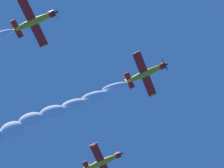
{
  "coord_description": "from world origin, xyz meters",
  "views": [
    {
      "loc": [
        -37.19,
        -2.12,
        2.12
      ],
      "look_at": [
        1.84,
        4.27,
        80.53
      ],
      "focal_mm": 75.84,
      "sensor_mm": 36.0,
      "label": 1
    }
  ],
  "objects": [
    {
      "name": "airplane_left_wingman",
      "position": [
        18.76,
        8.73,
        80.31
      ],
      "size": [
        9.61,
        8.57,
        3.38
      ],
      "color": "gold"
    },
    {
      "name": "airplane_lead",
      "position": [
        1.26,
        -2.43,
        81.88
      ],
      "size": [
        9.62,
        8.57,
        3.43
      ],
      "color": "gold"
    },
    {
      "name": "smoke_trail_lead",
      "position": [
        6.66,
        23.85,
        77.21
      ],
      "size": [
        9.75,
        34.56,
        8.69
      ],
      "color": "white"
    },
    {
      "name": "airplane_right_wingman",
      "position": [
        -12.39,
        15.48,
        80.78
      ],
      "size": [
        9.62,
        8.57,
        3.18
      ],
      "color": "gold"
    }
  ]
}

